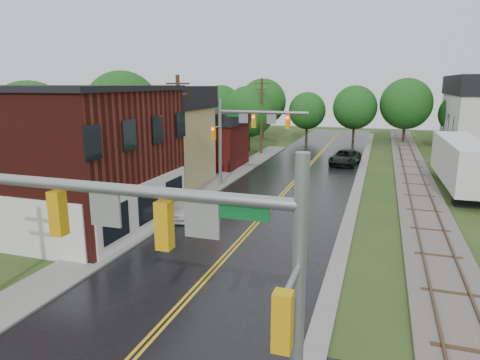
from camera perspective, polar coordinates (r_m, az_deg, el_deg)
The scene contains 18 objects.
main_road at distance 37.25m, azimuth 7.12°, elevation -0.39°, with size 10.00×90.00×0.02m, color black.
curb_right at distance 41.52m, azimuth 15.82°, elevation 0.58°, with size 0.80×70.00×0.12m, color gray.
sidewalk_left at distance 34.37m, azimuth -4.74°, elevation -1.45°, with size 2.40×50.00×0.12m, color gray.
brick_building at distance 28.64m, azimuth -24.69°, elevation 3.03°, with size 14.30×10.30×8.30m.
yellow_house at distance 36.72m, azimuth -11.15°, elevation 4.36°, with size 8.00×7.00×6.40m, color tan.
darkred_building at distance 44.45m, azimuth -4.28°, elevation 4.69°, with size 7.00×6.00×4.40m, color #3F0F0C.
railroad at distance 41.58m, azimuth 22.16°, elevation 0.28°, with size 3.20×80.00×0.30m.
traffic_signal_near at distance 9.05m, azimuth -5.66°, elevation -9.70°, with size 7.34×0.30×7.20m.
traffic_signal_far at distance 34.41m, azimuth 0.64°, elevation 7.03°, with size 7.34×0.43×7.20m.
utility_pole_b at distance 31.07m, azimuth -8.09°, elevation 5.81°, with size 1.80×0.28×9.00m.
utility_pole_c at distance 51.62m, azimuth 2.87°, elevation 8.65°, with size 1.80×0.28×9.00m.
tree_left_a at distance 38.54m, azimuth -25.98°, elevation 6.58°, with size 6.80×6.80×8.67m.
tree_left_b at distance 45.04m, azimuth -15.28°, elevation 8.89°, with size 7.60×7.60×9.69m.
tree_left_c at distance 50.19m, azimuth -6.27°, elevation 8.23°, with size 6.00×6.00×7.65m.
tree_left_e at distance 54.00m, azimuth 1.30°, elevation 8.94°, with size 6.40×6.40×8.16m.
suv_dark at distance 46.33m, azimuth 13.83°, elevation 2.91°, with size 2.58×5.59×1.55m, color black.
pickup_white at distance 27.93m, azimuth -7.33°, elevation -3.55°, with size 1.74×4.27×1.24m, color silver.
semi_trailer at distance 38.26m, azimuth 27.45°, elevation 2.27°, with size 3.12×13.08×4.05m.
Camera 1 is at (6.92, -5.62, 8.42)m, focal length 32.00 mm.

